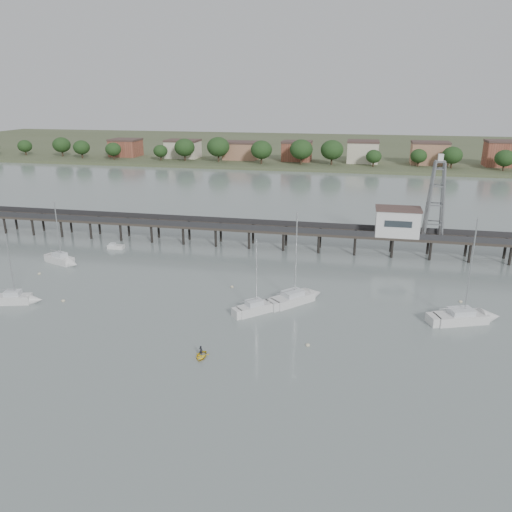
{
  "coord_description": "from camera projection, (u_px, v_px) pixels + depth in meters",
  "views": [
    {
      "loc": [
        17.45,
        -35.44,
        30.28
      ],
      "look_at": [
        1.3,
        42.0,
        4.0
      ],
      "focal_mm": 35.0,
      "sensor_mm": 36.0,
      "label": 1
    }
  ],
  "objects": [
    {
      "name": "ground_plane",
      "position": [
        149.0,
        437.0,
        45.85
      ],
      "size": [
        500.0,
        500.0,
        0.0
      ],
      "primitive_type": "plane",
      "color": "gray",
      "rests_on": "ground"
    },
    {
      "name": "pier",
      "position": [
        268.0,
        229.0,
        100.39
      ],
      "size": [
        150.0,
        5.0,
        5.5
      ],
      "color": "#2D2823",
      "rests_on": "ground"
    },
    {
      "name": "pier_building",
      "position": [
        397.0,
        221.0,
        94.64
      ],
      "size": [
        8.4,
        5.4,
        5.3
      ],
      "color": "silver",
      "rests_on": "ground"
    },
    {
      "name": "lattice_tower",
      "position": [
        436.0,
        200.0,
        91.99
      ],
      "size": [
        3.2,
        3.2,
        15.5
      ],
      "color": "slate",
      "rests_on": "ground"
    },
    {
      "name": "sailboat_a",
      "position": [
        20.0,
        299.0,
        74.55
      ],
      "size": [
        6.98,
        3.59,
        11.23
      ],
      "rotation": [
        0.0,
        0.0,
        0.26
      ],
      "color": "silver",
      "rests_on": "ground"
    },
    {
      "name": "sailboat_d",
      "position": [
        471.0,
        317.0,
        68.62
      ],
      "size": [
        9.89,
        5.94,
        15.6
      ],
      "rotation": [
        0.0,
        0.0,
        0.36
      ],
      "color": "silver",
      "rests_on": "ground"
    },
    {
      "name": "sailboat_c",
      "position": [
        300.0,
        297.0,
        75.34
      ],
      "size": [
        8.07,
        8.37,
        14.8
      ],
      "rotation": [
        0.0,
        0.0,
        0.82
      ],
      "color": "silver",
      "rests_on": "ground"
    },
    {
      "name": "sailboat_b",
      "position": [
        64.0,
        261.0,
        91.34
      ],
      "size": [
        7.57,
        4.47,
        12.13
      ],
      "rotation": [
        0.0,
        0.0,
        -0.35
      ],
      "color": "silver",
      "rests_on": "ground"
    },
    {
      "name": "sailboat_f",
      "position": [
        260.0,
        308.0,
        71.63
      ],
      "size": [
        6.43,
        6.13,
        11.51
      ],
      "rotation": [
        0.0,
        0.0,
        0.74
      ],
      "color": "silver",
      "rests_on": "ground"
    },
    {
      "name": "white_tender",
      "position": [
        116.0,
        247.0,
        100.37
      ],
      "size": [
        3.31,
        1.42,
        1.28
      ],
      "rotation": [
        0.0,
        0.0,
        0.01
      ],
      "color": "silver",
      "rests_on": "ground"
    },
    {
      "name": "yellow_dinghy",
      "position": [
        201.0,
        357.0,
        59.6
      ],
      "size": [
        1.75,
        0.58,
        2.42
      ],
      "primitive_type": "imported",
      "rotation": [
        0.0,
        0.0,
        0.05
      ],
      "color": "yellow",
      "rests_on": "ground"
    },
    {
      "name": "dinghy_occupant",
      "position": [
        201.0,
        357.0,
        59.6
      ],
      "size": [
        0.74,
        1.34,
        0.3
      ],
      "primitive_type": "imported",
      "rotation": [
        0.0,
        0.0,
        2.91
      ],
      "color": "black",
      "rests_on": "ground"
    },
    {
      "name": "mooring_buoys",
      "position": [
        256.0,
        305.0,
        73.78
      ],
      "size": [
        75.53,
        18.76,
        0.39
      ],
      "color": "beige",
      "rests_on": "ground"
    },
    {
      "name": "far_shore",
      "position": [
        329.0,
        148.0,
        268.05
      ],
      "size": [
        500.0,
        170.0,
        10.4
      ],
      "color": "#475133",
      "rests_on": "ground"
    }
  ]
}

